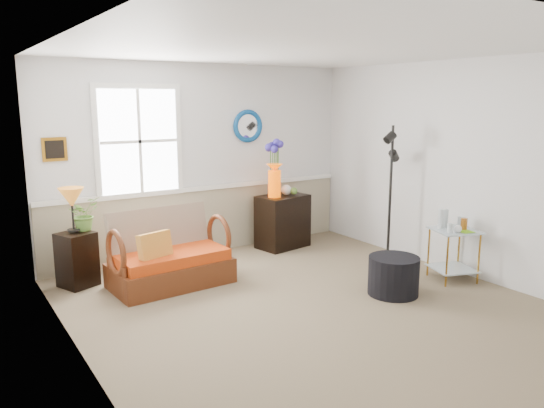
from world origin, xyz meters
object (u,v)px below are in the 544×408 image
lamp_stand (77,259)px  ottoman (394,276)px  loveseat (170,249)px  side_table (453,255)px  floor_lamp (390,194)px  cabinet (283,221)px

lamp_stand → ottoman: (2.86, -2.18, -0.10)m
loveseat → lamp_stand: size_ratio=2.12×
lamp_stand → loveseat: bearing=-31.2°
side_table → floor_lamp: floor_lamp is taller
cabinet → floor_lamp: (0.83, -1.30, 0.52)m
loveseat → floor_lamp: 2.94m
cabinet → side_table: 2.47m
loveseat → side_table: size_ratio=2.16×
lamp_stand → cabinet: (2.91, 0.08, 0.07)m
lamp_stand → ottoman: 3.60m
floor_lamp → ottoman: 1.47m
floor_lamp → cabinet: bearing=126.2°
cabinet → floor_lamp: bearing=-66.8°
lamp_stand → cabinet: size_ratio=0.83×
loveseat → side_table: bearing=-33.0°
floor_lamp → ottoman: size_ratio=3.24×
lamp_stand → floor_lamp: size_ratio=0.35×
loveseat → side_table: (2.89, -1.67, -0.13)m
floor_lamp → side_table: bearing=-82.5°
side_table → ottoman: 0.95m
loveseat → lamp_stand: 1.08m
lamp_stand → floor_lamp: bearing=-18.1°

